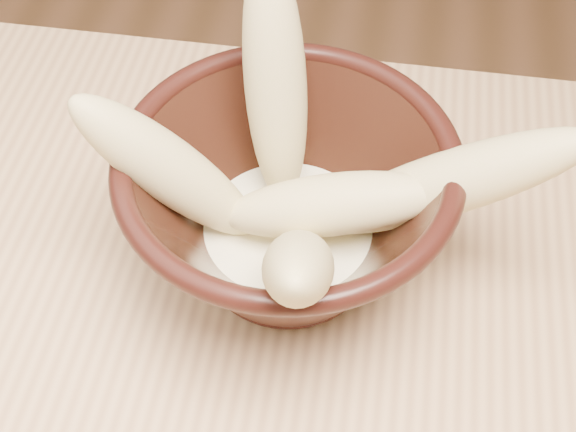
{
  "coord_description": "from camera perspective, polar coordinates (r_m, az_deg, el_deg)",
  "views": [
    {
      "loc": [
        -0.18,
        -0.18,
        1.24
      ],
      "look_at": [
        -0.23,
        0.16,
        0.81
      ],
      "focal_mm": 50.0,
      "sensor_mm": 36.0,
      "label": 1
    }
  ],
  "objects": [
    {
      "name": "bowl",
      "position": [
        0.54,
        0.0,
        0.69
      ],
      "size": [
        0.23,
        0.23,
        0.12
      ],
      "rotation": [
        0.0,
        0.0,
        0.36
      ],
      "color": "black",
      "rests_on": "table"
    },
    {
      "name": "milk_puddle",
      "position": [
        0.56,
        0.0,
        -1.24
      ],
      "size": [
        0.13,
        0.13,
        0.02
      ],
      "primitive_type": "cylinder",
      "color": "#FDF7CB",
      "rests_on": "bowl"
    },
    {
      "name": "banana_upright",
      "position": [
        0.53,
        -0.89,
        9.37
      ],
      "size": [
        0.07,
        0.1,
        0.18
      ],
      "primitive_type": "ellipsoid",
      "rotation": [
        0.32,
        0.0,
        3.48
      ],
      "color": "#CEC37A",
      "rests_on": "bowl"
    },
    {
      "name": "banana_left",
      "position": [
        0.52,
        -8.43,
        3.28
      ],
      "size": [
        0.14,
        0.06,
        0.15
      ],
      "primitive_type": "ellipsoid",
      "rotation": [
        0.71,
        0.0,
        -1.46
      ],
      "color": "#CEC37A",
      "rests_on": "bowl"
    },
    {
      "name": "banana_right",
      "position": [
        0.52,
        11.0,
        2.19
      ],
      "size": [
        0.19,
        0.04,
        0.15
      ],
      "primitive_type": "ellipsoid",
      "rotation": [
        0.96,
        0.0,
        1.58
      ],
      "color": "#CEC37A",
      "rests_on": "bowl"
    },
    {
      "name": "banana_across",
      "position": [
        0.52,
        3.03,
        0.79
      ],
      "size": [
        0.16,
        0.06,
        0.08
      ],
      "primitive_type": "ellipsoid",
      "rotation": [
        1.32,
        0.0,
        1.66
      ],
      "color": "#CEC37A",
      "rests_on": "bowl"
    },
    {
      "name": "banana_front",
      "position": [
        0.46,
        0.75,
        -3.6
      ],
      "size": [
        0.06,
        0.15,
        0.16
      ],
      "primitive_type": "ellipsoid",
      "rotation": [
        0.71,
        0.0,
        0.1
      ],
      "color": "#CEC37A",
      "rests_on": "bowl"
    }
  ]
}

